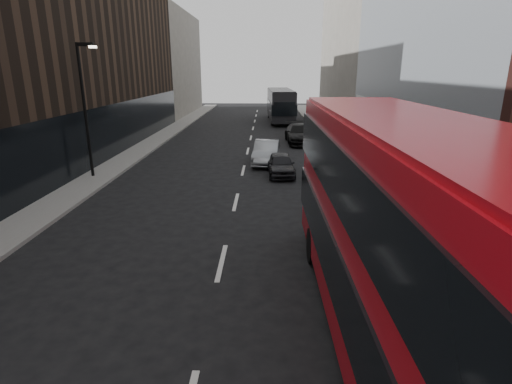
# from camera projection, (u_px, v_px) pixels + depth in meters

# --- Properties ---
(sidewalk_right) EXTENTS (3.00, 80.00, 0.15)m
(sidewalk_right) POSITION_uv_depth(u_px,v_px,m) (351.00, 153.00, 28.61)
(sidewalk_right) COLOR slate
(sidewalk_right) RESTS_ON ground
(sidewalk_left) EXTENTS (2.00, 80.00, 0.15)m
(sidewalk_left) POSITION_uv_depth(u_px,v_px,m) (137.00, 152.00, 29.00)
(sidewalk_left) COLOR slate
(sidewalk_left) RESTS_ON ground
(building_victorian) EXTENTS (6.50, 24.00, 21.00)m
(building_victorian) POSITION_uv_depth(u_px,v_px,m) (358.00, 33.00, 43.85)
(building_victorian) COLOR slate
(building_victorian) RESTS_ON ground
(building_left_mid) EXTENTS (5.00, 24.00, 14.00)m
(building_left_mid) POSITION_uv_depth(u_px,v_px,m) (106.00, 54.00, 31.83)
(building_left_mid) COLOR black
(building_left_mid) RESTS_ON ground
(building_left_far) EXTENTS (5.00, 20.00, 13.00)m
(building_left_far) POSITION_uv_depth(u_px,v_px,m) (170.00, 64.00, 53.00)
(building_left_far) COLOR slate
(building_left_far) RESTS_ON ground
(street_lamp) EXTENTS (1.06, 0.22, 7.00)m
(street_lamp) POSITION_uv_depth(u_px,v_px,m) (85.00, 102.00, 21.11)
(street_lamp) COLOR black
(street_lamp) RESTS_ON sidewalk_left
(red_bus) EXTENTS (3.04, 12.35, 4.96)m
(red_bus) POSITION_uv_depth(u_px,v_px,m) (403.00, 228.00, 8.08)
(red_bus) COLOR #B60B15
(red_bus) RESTS_ON ground
(grey_bus) EXTENTS (3.13, 11.39, 3.64)m
(grey_bus) POSITION_uv_depth(u_px,v_px,m) (280.00, 104.00, 46.25)
(grey_bus) COLOR black
(grey_bus) RESTS_ON ground
(car_a) EXTENTS (1.64, 3.74, 1.25)m
(car_a) POSITION_uv_depth(u_px,v_px,m) (281.00, 164.00, 22.88)
(car_a) COLOR black
(car_a) RESTS_ON ground
(car_b) EXTENTS (1.90, 4.51, 1.45)m
(car_b) POSITION_uv_depth(u_px,v_px,m) (267.00, 152.00, 25.72)
(car_b) COLOR gray
(car_b) RESTS_ON ground
(car_c) EXTENTS (2.40, 5.42, 1.55)m
(car_c) POSITION_uv_depth(u_px,v_px,m) (300.00, 134.00, 32.74)
(car_c) COLOR black
(car_c) RESTS_ON ground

